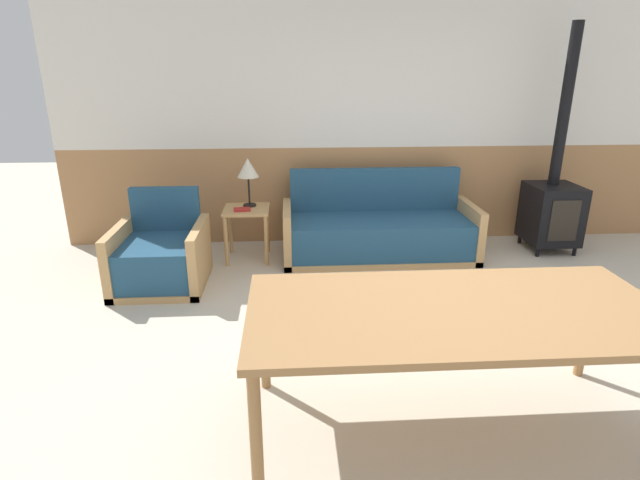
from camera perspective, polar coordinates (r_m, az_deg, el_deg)
The scene contains 9 objects.
ground_plane at distance 3.72m, azimuth 14.04°, elevation -13.00°, with size 16.00×16.00×0.00m, color beige.
wall_back at distance 5.75m, azimuth 7.31°, elevation 13.10°, with size 7.20×0.06×2.70m.
couch at distance 5.38m, azimuth 6.69°, elevation 0.91°, with size 2.03×0.80×0.90m.
armchair at distance 4.88m, azimuth -17.69°, elevation -1.96°, with size 0.81×0.84×0.85m.
side_table at distance 5.26m, azimuth -8.36°, elevation 2.46°, with size 0.47×0.47×0.56m.
table_lamp at distance 5.22m, azimuth -8.23°, elevation 8.01°, with size 0.22×0.22×0.50m.
book_stack at distance 5.15m, azimuth -8.89°, elevation 3.47°, with size 0.18×0.14×0.02m.
dining_table at distance 2.76m, azimuth 15.27°, elevation -8.53°, with size 2.20×1.01×0.76m.
wood_stove at distance 6.03m, azimuth 25.05°, elevation 3.92°, with size 0.51×0.56×2.38m.
Camera 1 is at (-1.07, -2.98, 1.95)m, focal length 28.00 mm.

